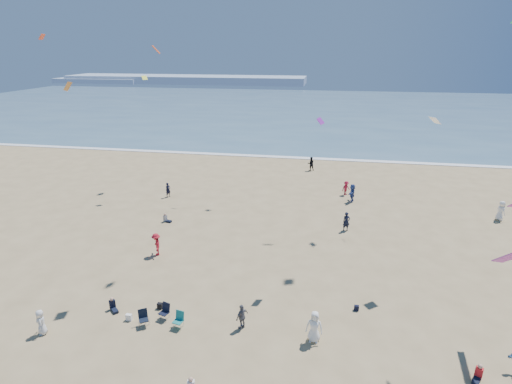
# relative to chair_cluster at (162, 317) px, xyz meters

# --- Properties ---
(ocean) EXTENTS (220.00, 100.00, 0.06)m
(ocean) POSITION_rel_chair_cluster_xyz_m (3.22, 88.75, -0.47)
(ocean) COLOR #476B84
(ocean) RESTS_ON ground
(surf_line) EXTENTS (220.00, 1.20, 0.08)m
(surf_line) POSITION_rel_chair_cluster_xyz_m (3.22, 38.75, -0.46)
(surf_line) COLOR white
(surf_line) RESTS_ON ground
(headland_far) EXTENTS (110.00, 20.00, 3.20)m
(headland_far) POSITION_rel_chair_cluster_xyz_m (-56.78, 163.75, 1.10)
(headland_far) COLOR #7A8EA8
(headland_far) RESTS_ON ground
(headland_near) EXTENTS (40.00, 14.00, 2.00)m
(headland_near) POSITION_rel_chair_cluster_xyz_m (-96.78, 158.75, 0.50)
(headland_near) COLOR #7A8EA8
(headland_near) RESTS_ON ground
(standing_flyers) EXTENTS (33.53, 45.94, 1.92)m
(standing_flyers) POSITION_rel_chair_cluster_xyz_m (8.87, 10.31, 0.38)
(standing_flyers) COLOR white
(standing_flyers) RESTS_ON ground
(seated_group) EXTENTS (23.08, 20.01, 0.84)m
(seated_group) POSITION_rel_chair_cluster_xyz_m (2.99, 0.79, -0.08)
(seated_group) COLOR white
(seated_group) RESTS_ON ground
(chair_cluster) EXTENTS (2.77, 1.59, 1.00)m
(chair_cluster) POSITION_rel_chair_cluster_xyz_m (0.00, 0.00, 0.00)
(chair_cluster) COLOR black
(chair_cluster) RESTS_ON ground
(white_tote) EXTENTS (0.35, 0.20, 0.40)m
(white_tote) POSITION_rel_chair_cluster_xyz_m (-2.08, 0.02, -0.30)
(white_tote) COLOR white
(white_tote) RESTS_ON ground
(black_backpack) EXTENTS (0.30, 0.22, 0.38)m
(black_backpack) POSITION_rel_chair_cluster_xyz_m (-0.73, 1.40, -0.31)
(black_backpack) COLOR black
(black_backpack) RESTS_ON ground
(navy_bag) EXTENTS (0.28, 0.18, 0.34)m
(navy_bag) POSITION_rel_chair_cluster_xyz_m (11.19, 3.35, -0.33)
(navy_bag) COLOR black
(navy_bag) RESTS_ON ground
(kites_aloft) EXTENTS (40.00, 40.81, 29.00)m
(kites_aloft) POSITION_rel_chair_cluster_xyz_m (12.88, 7.27, 13.73)
(kites_aloft) COLOR white
(kites_aloft) RESTS_ON ground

